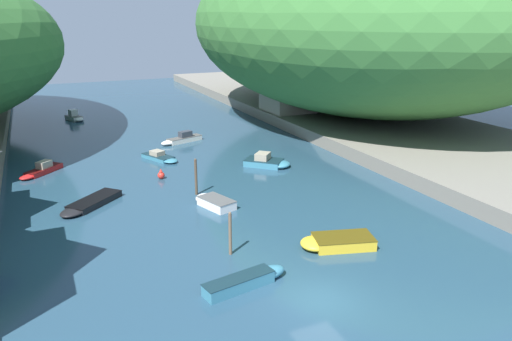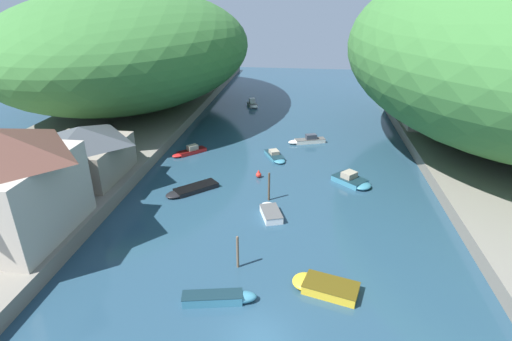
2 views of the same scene
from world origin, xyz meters
TOP-DOWN VIEW (x-y plane):
  - water_surface at (0.00, 30.00)m, footprint 130.00×130.00m
  - left_bank at (-27.22, 30.00)m, footprint 22.00×120.00m
  - right_bank at (27.22, 30.00)m, footprint 22.00×120.00m
  - hillside_left at (-28.32, 49.38)m, footprint 39.96×55.95m
  - waterfront_building at (-21.08, 7.18)m, footprint 9.38×10.52m
  - boathouse_shed at (-21.13, 18.46)m, footprint 8.57×9.21m
  - right_bank_cottage at (19.56, 41.55)m, footprint 6.27×7.15m
  - boat_open_rowboat at (-9.77, 18.77)m, footprint 5.48×5.30m
  - boat_moored_right at (4.00, 4.99)m, footprint 5.14×3.25m
  - boat_yellow_tender at (-0.78, 15.06)m, footprint 2.71×4.06m
  - boat_cabin_cruiser at (-7.76, 53.67)m, footprint 2.58×3.71m
  - boat_red_skiff at (7.74, 22.92)m, footprint 4.73×4.64m
  - boat_far_upstream at (-2.97, 2.86)m, footprint 5.28×2.04m
  - boat_small_dinghy at (2.43, 35.52)m, footprint 5.43×2.88m
  - boat_white_cruiser at (-1.45, 29.38)m, footprint 3.31×4.85m
  - boat_navy_launch at (-12.95, 29.37)m, footprint 4.26×4.34m
  - mooring_post_nearest at (-2.51, 6.81)m, footprint 0.21×0.21m
  - mooring_post_middle at (-1.19, 18.03)m, footprint 0.22×0.22m
  - channel_buoy_near at (-2.90, 23.31)m, footprint 0.65×0.65m
  - person_on_quay at (-17.91, 16.85)m, footprint 0.27×0.41m
  - person_by_boathouse at (-17.83, 4.71)m, footprint 0.28×0.41m

SIDE VIEW (x-z plane):
  - water_surface at x=0.00m, z-range 0.00..0.00m
  - boat_open_rowboat at x=-9.77m, z-range 0.00..0.48m
  - boat_white_cruiser at x=-1.45m, z-range -0.16..0.71m
  - boat_navy_launch at x=-12.95m, z-range -0.22..0.88m
  - boat_moored_right at x=4.00m, z-range 0.00..0.71m
  - boat_yellow_tender at x=-0.78m, z-range 0.00..0.71m
  - boat_far_upstream at x=-2.97m, z-range 0.00..0.72m
  - channel_buoy_near at x=-2.90m, z-range -0.11..0.86m
  - boat_small_dinghy at x=2.43m, z-range -0.24..1.01m
  - boat_red_skiff at x=7.74m, z-range -0.23..1.06m
  - boat_cabin_cruiser at x=-7.76m, z-range -0.30..1.20m
  - left_bank at x=-27.22m, z-range 0.00..1.39m
  - right_bank at x=27.22m, z-range 0.00..1.39m
  - mooring_post_nearest at x=-2.51m, z-range 0.01..2.87m
  - mooring_post_middle at x=-1.19m, z-range 0.01..3.13m
  - person_on_quay at x=-17.91m, z-range 1.52..3.21m
  - person_by_boathouse at x=-17.83m, z-range 1.52..3.21m
  - right_bank_cottage at x=19.56m, z-range 1.46..5.46m
  - boathouse_shed at x=-21.13m, z-range 1.48..7.05m
  - waterfront_building at x=-21.08m, z-range 1.53..10.65m
  - hillside_left at x=-28.32m, z-range 1.39..20.50m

